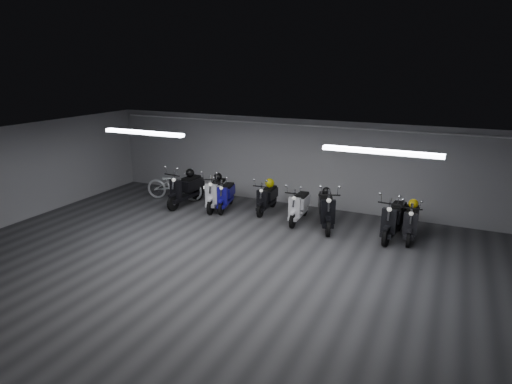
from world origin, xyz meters
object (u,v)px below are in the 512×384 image
at_px(scooter_0, 185,184).
at_px(helmet_3, 218,177).
at_px(scooter_8, 394,213).
at_px(helmet_0, 326,191).
at_px(scooter_7, 327,204).
at_px(scooter_9, 412,216).
at_px(bicycle, 174,181).
at_px(helmet_4, 190,173).
at_px(helmet_2, 413,204).
at_px(scooter_5, 267,194).
at_px(scooter_2, 216,188).
at_px(scooter_6, 299,201).
at_px(helmet_1, 270,183).
at_px(scooter_4, 226,191).

distance_m(scooter_0, helmet_3, 1.11).
height_order(scooter_8, helmet_0, scooter_8).
height_order(scooter_7, scooter_9, scooter_7).
xyz_separation_m(scooter_8, bicycle, (-7.25, 0.42, -0.06)).
relative_size(scooter_0, helmet_4, 6.81).
bearing_deg(helmet_2, scooter_8, -140.25).
height_order(scooter_0, helmet_0, scooter_0).
bearing_deg(scooter_9, scooter_8, -167.55).
distance_m(helmet_2, helmet_3, 5.96).
distance_m(scooter_7, scooter_8, 1.82).
height_order(scooter_5, scooter_8, scooter_8).
bearing_deg(helmet_0, helmet_2, 2.72).
relative_size(bicycle, helmet_4, 6.93).
xyz_separation_m(scooter_5, helmet_4, (-2.65, -0.23, 0.44)).
xyz_separation_m(scooter_0, helmet_2, (6.96, 0.30, 0.20)).
bearing_deg(scooter_2, scooter_6, -13.57).
xyz_separation_m(scooter_6, helmet_2, (3.10, 0.21, 0.29)).
distance_m(scooter_8, helmet_2, 0.58).
xyz_separation_m(scooter_2, helmet_2, (5.90, 0.17, 0.23)).
relative_size(scooter_6, helmet_3, 6.34).
bearing_deg(scooter_6, scooter_0, 179.57).
bearing_deg(scooter_0, helmet_1, 19.51).
xyz_separation_m(scooter_0, bicycle, (-0.70, 0.37, -0.08)).
bearing_deg(scooter_2, helmet_4, 159.73).
xyz_separation_m(scooter_7, helmet_0, (-0.09, 0.25, 0.29)).
xyz_separation_m(helmet_3, helmet_4, (-0.98, -0.11, 0.05)).
xyz_separation_m(helmet_1, helmet_3, (-1.66, -0.34, 0.10)).
bearing_deg(scooter_4, scooter_7, -17.15).
height_order(scooter_5, helmet_0, scooter_5).
xyz_separation_m(bicycle, helmet_4, (0.72, -0.11, 0.40)).
distance_m(scooter_9, bicycle, 7.68).
xyz_separation_m(scooter_6, helmet_0, (0.77, 0.09, 0.38)).
height_order(scooter_5, helmet_2, scooter_5).
relative_size(scooter_7, bicycle, 0.98).
xyz_separation_m(scooter_5, scooter_9, (4.30, -0.43, 0.04)).
distance_m(scooter_9, helmet_2, 0.37).
relative_size(scooter_8, helmet_4, 6.62).
bearing_deg(helmet_1, helmet_3, -168.54).
height_order(scooter_7, scooter_8, scooter_7).
height_order(scooter_2, scooter_5, scooter_2).
distance_m(scooter_5, helmet_1, 0.36).
distance_m(bicycle, helmet_4, 0.83).
height_order(scooter_4, scooter_5, scooter_4).
height_order(scooter_0, scooter_7, scooter_0).
bearing_deg(bicycle, scooter_7, -106.38).
bearing_deg(scooter_5, scooter_6, -20.12).
bearing_deg(scooter_9, helmet_0, 174.86).
xyz_separation_m(helmet_0, helmet_4, (-4.61, 0.07, 0.03)).
bearing_deg(helmet_2, scooter_7, -170.87).
height_order(scooter_7, helmet_4, scooter_7).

